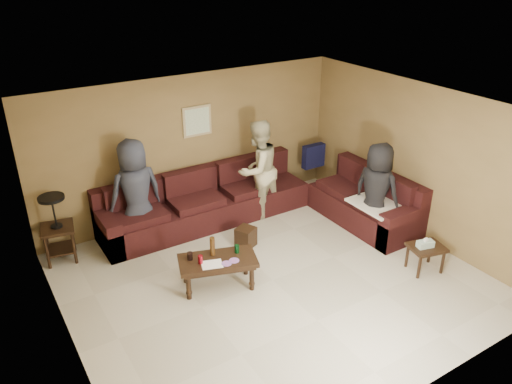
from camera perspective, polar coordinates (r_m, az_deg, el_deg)
room at (r=6.47m, az=2.13°, el=2.01°), size 5.60×5.50×2.50m
sectional_sofa at (r=8.59m, az=0.82°, el=-1.55°), size 4.65×2.90×0.97m
coffee_table at (r=6.99m, az=-4.43°, el=-8.08°), size 1.18×0.85×0.73m
end_table_left at (r=8.02m, az=-21.80°, el=-3.77°), size 0.55×0.55×1.07m
side_table_right at (r=7.71m, az=18.86°, el=-6.19°), size 0.58×0.51×0.55m
waste_bin at (r=7.99m, az=-1.17°, el=-5.16°), size 0.36×0.36×0.32m
wall_art at (r=8.52m, az=-6.75°, el=8.06°), size 0.52×0.04×0.52m
person_left at (r=8.01m, az=-13.56°, el=-0.08°), size 0.88×0.60×1.74m
person_middle at (r=8.61m, az=0.21°, el=2.57°), size 0.99×0.86×1.75m
person_right at (r=8.20m, az=13.60°, el=0.08°), size 0.71×0.90×1.62m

